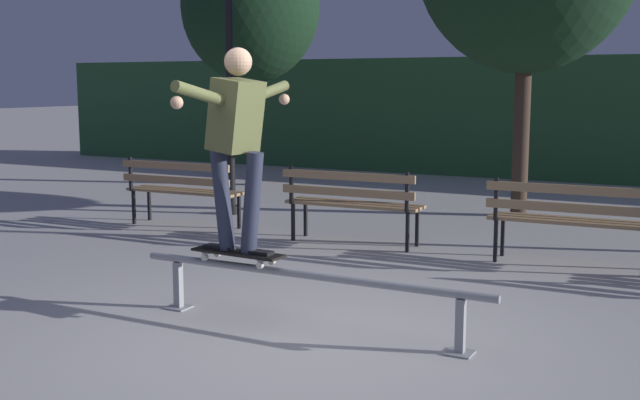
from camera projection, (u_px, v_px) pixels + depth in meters
The scene contains 10 objects.
ground_plane at pixel (296, 335), 5.74m from camera, with size 90.00×90.00×0.00m, color #ADAAA8.
hedge_backdrop at pixel (570, 118), 14.96m from camera, with size 24.00×1.20×2.33m, color #2D5B33.
grind_rail at pixel (306, 284), 5.83m from camera, with size 2.90×0.18×0.44m.
skateboard at pixel (238, 253), 6.08m from camera, with size 0.79×0.25×0.09m.
skateboarder at pixel (236, 132), 5.94m from camera, with size 0.63×1.41×1.56m.
park_bench_leftmost at pixel (181, 186), 9.95m from camera, with size 1.61×0.46×0.88m.
park_bench_left_center at pixel (351, 198), 8.86m from camera, with size 1.61×0.46×0.88m.
park_bench_right_center at pixel (569, 214), 7.77m from camera, with size 1.61×0.46×0.88m.
tree_far_left at pixel (250, 7), 13.78m from camera, with size 2.44×2.44×4.50m.
lamp_post_left at pixel (229, 34), 10.69m from camera, with size 0.32×0.32×3.90m.
Camera 1 is at (2.71, -4.83, 1.82)m, focal length 44.08 mm.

